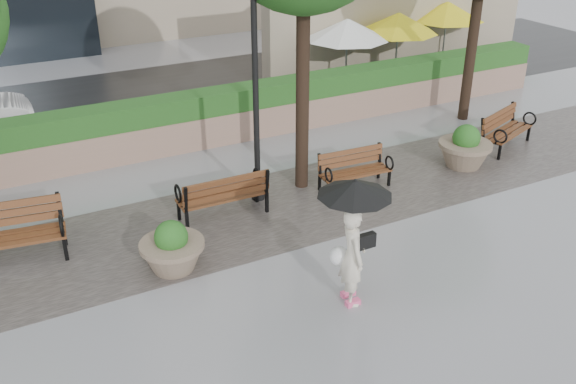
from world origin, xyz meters
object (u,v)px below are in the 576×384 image
bench_3 (355,178)px  lamppost (256,110)px  planter_right (465,150)px  planter_left (172,251)px  bench_2 (223,204)px  pedestrian (353,230)px  bench_4 (505,137)px  bench_1 (8,246)px

bench_3 → lamppost: (-2.09, 0.52, 1.74)m
bench_3 → planter_right: bearing=-0.9°
planter_right → lamppost: size_ratio=0.27×
planter_left → planter_right: size_ratio=0.91×
planter_left → bench_2: bearing=41.9°
planter_right → pedestrian: size_ratio=0.58×
bench_3 → planter_right: size_ratio=1.31×
bench_4 → bench_2: bearing=160.3°
bench_2 → lamppost: lamppost is taller
lamppost → bench_4: bearing=-3.0°
bench_2 → lamppost: size_ratio=0.40×
bench_4 → pedestrian: size_ratio=0.86×
bench_2 → bench_4: bearing=-179.0°
bench_1 → lamppost: lamppost is taller
bench_1 → planter_left: (2.50, -1.58, 0.05)m
planter_right → pedestrian: 6.16m
planter_left → planter_right: (7.45, 0.99, 0.03)m
bench_4 → lamppost: size_ratio=0.41×
bench_1 → bench_4: bench_1 is taller
bench_1 → planter_right: bearing=4.9°
bench_4 → lamppost: (-6.69, 0.35, 1.72)m
bench_4 → planter_right: planter_right is taller
bench_2 → bench_1: bearing=-2.4°
bench_2 → planter_left: size_ratio=1.60×
bench_2 → bench_3: bench_2 is taller
bench_2 → bench_4: (7.63, 0.03, -0.01)m
pedestrian → bench_1: bearing=66.8°
bench_1 → bench_3: size_ratio=1.29×
lamppost → planter_right: bearing=-8.4°
bench_2 → bench_3: bearing=178.0°
bench_4 → planter_right: 1.74m
planter_left → bench_4: bearing=8.6°
lamppost → bench_1: bearing=-178.2°
bench_3 → lamppost: bearing=169.4°
bench_3 → planter_left: 4.71m
bench_2 → lamppost: 1.99m
bench_3 → planter_left: planter_left is taller
planter_left → pedestrian: (2.25, -2.18, 0.93)m
bench_2 → bench_3: 3.04m
bench_4 → pedestrian: (-6.90, -3.56, 1.02)m
lamppost → pedestrian: (-0.21, -3.91, -0.69)m
planter_right → lamppost: lamppost is taller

